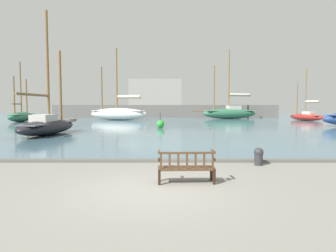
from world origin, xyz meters
TOP-DOWN VIEW (x-y plane):
  - ground_plane at (0.00, 0.00)m, footprint 160.00×160.00m
  - harbor_water at (0.00, 44.00)m, footprint 100.00×80.00m
  - quay_edge_kerb at (0.00, 3.85)m, footprint 40.00×0.30m
  - park_bench at (0.97, 0.69)m, footprint 1.62×0.58m
  - sailboat_nearest_starboard at (-7.01, 37.19)m, footprint 9.36×4.77m
  - sailboat_centre_channel at (20.45, 35.63)m, footprint 3.38×6.53m
  - sailboat_mid_port at (-19.29, 32.42)m, footprint 2.30×6.73m
  - sailboat_outer_starboard at (10.72, 41.93)m, footprint 11.40×4.64m
  - sailboat_far_starboard at (-8.46, 14.39)m, footprint 2.86×9.22m
  - mooring_bollard at (3.80, 3.24)m, footprint 0.35×0.35m
  - channel_buoy at (-0.28, 20.76)m, footprint 0.76×0.76m
  - far_breakwater at (-0.52, 46.92)m, footprint 40.46×2.40m

SIDE VIEW (x-z plane):
  - ground_plane at x=0.00m, z-range 0.00..0.00m
  - harbor_water at x=0.00m, z-range 0.00..0.08m
  - quay_edge_kerb at x=0.00m, z-range 0.00..0.12m
  - mooring_bollard at x=3.80m, z-range 0.03..0.68m
  - channel_buoy at x=-0.28m, z-range -0.27..1.19m
  - park_bench at x=0.97m, z-range 0.01..0.93m
  - sailboat_centre_channel at x=20.45m, z-range -2.97..4.47m
  - sailboat_far_starboard at x=-8.46m, z-range -3.72..5.35m
  - sailboat_mid_port at x=-19.29m, z-range -3.13..4.87m
  - sailboat_nearest_starboard at x=-7.01m, z-range -4.19..6.47m
  - sailboat_outer_starboard at x=10.72m, z-range -4.52..6.80m
  - far_breakwater at x=-0.52m, z-range -1.36..5.67m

